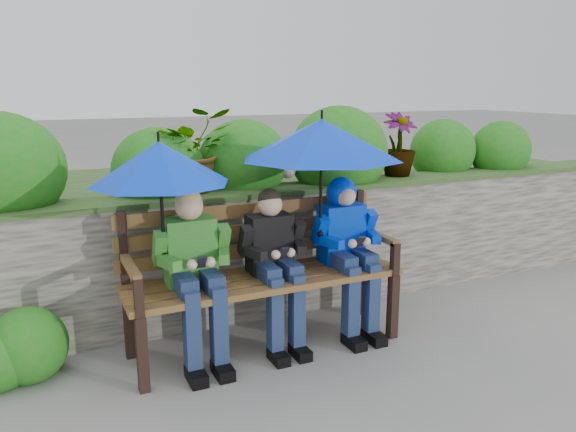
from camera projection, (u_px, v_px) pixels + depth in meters
name	position (u px, v px, depth m)	size (l,w,h in m)	color
ground	(294.00, 348.00, 4.02)	(60.00, 60.00, 0.00)	gray
garden_backdrop	(201.00, 220.00, 5.22)	(8.00, 2.86, 1.90)	#4F4D49
park_bench	(261.00, 265.00, 3.99)	(1.95, 0.57, 1.03)	black
boy_left	(195.00, 267.00, 3.68)	(0.50, 0.58, 1.18)	#32851E
boy_middle	(275.00, 258.00, 3.92)	(0.46, 0.54, 1.14)	black
boy_right	(347.00, 240.00, 4.15)	(0.49, 0.59, 1.18)	#0016C1
umbrella_left	(160.00, 163.00, 3.47)	(0.89, 0.89, 0.81)	#0031E3
umbrella_right	(322.00, 139.00, 3.88)	(1.15, 1.15, 0.90)	#0031E3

